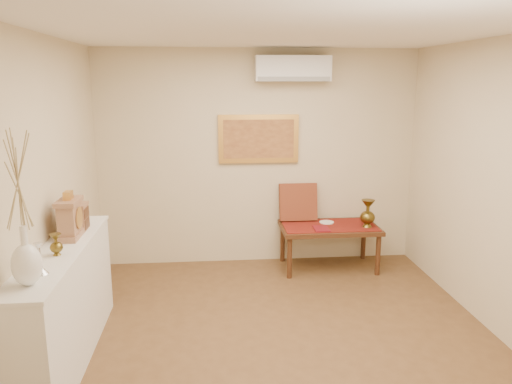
{
  "coord_description": "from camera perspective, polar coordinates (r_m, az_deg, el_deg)",
  "views": [
    {
      "loc": [
        -0.6,
        -3.96,
        2.31
      ],
      "look_at": [
        -0.13,
        1.15,
        1.16
      ],
      "focal_mm": 35.0,
      "sensor_mm": 36.0,
      "label": 1
    }
  ],
  "objects": [
    {
      "name": "ceiling",
      "position": [
        4.02,
        3.53,
        18.18
      ],
      "size": [
        4.5,
        4.5,
        0.0
      ],
      "primitive_type": "plane",
      "rotation": [
        3.14,
        0.0,
        0.0
      ],
      "color": "white",
      "rests_on": "ground"
    },
    {
      "name": "wall_front",
      "position": [
        2.05,
        12.95,
        -15.65
      ],
      "size": [
        4.0,
        0.02,
        2.7
      ],
      "primitive_type": "cube",
      "color": "beige",
      "rests_on": "ground"
    },
    {
      "name": "display_ledge",
      "position": [
        4.52,
        -20.96,
        -11.97
      ],
      "size": [
        0.37,
        2.02,
        0.98
      ],
      "color": "white",
      "rests_on": "floor"
    },
    {
      "name": "floor",
      "position": [
        4.62,
        3.06,
        -17.39
      ],
      "size": [
        4.5,
        4.5,
        0.0
      ],
      "primitive_type": "plane",
      "color": "brown",
      "rests_on": "ground"
    },
    {
      "name": "brass_urn_small",
      "position": [
        4.18,
        -21.9,
        -5.27
      ],
      "size": [
        0.1,
        0.1,
        0.22
      ],
      "primitive_type": null,
      "color": "brown",
      "rests_on": "display_ledge"
    },
    {
      "name": "plate",
      "position": [
        6.36,
        8.08,
        -3.44
      ],
      "size": [
        0.18,
        0.18,
        0.01
      ],
      "primitive_type": "cylinder",
      "color": "white",
      "rests_on": "table_cloth"
    },
    {
      "name": "mantel_clock",
      "position": [
        4.58,
        -20.47,
        -2.8
      ],
      "size": [
        0.17,
        0.36,
        0.41
      ],
      "color": "#9E7051",
      "rests_on": "display_ledge"
    },
    {
      "name": "wall_back",
      "position": [
        6.31,
        0.27,
        3.87
      ],
      "size": [
        4.0,
        0.02,
        2.7
      ],
      "primitive_type": "cube",
      "color": "beige",
      "rests_on": "ground"
    },
    {
      "name": "painting",
      "position": [
        6.25,
        0.29,
        6.1
      ],
      "size": [
        1.0,
        0.06,
        0.6
      ],
      "color": "gold",
      "rests_on": "wall_back"
    },
    {
      "name": "low_table",
      "position": [
        6.28,
        8.35,
        -4.4
      ],
      "size": [
        1.2,
        0.7,
        0.55
      ],
      "color": "#492816",
      "rests_on": "floor"
    },
    {
      "name": "brass_urn_tall",
      "position": [
        6.22,
        12.66,
        -2.07
      ],
      "size": [
        0.18,
        0.18,
        0.41
      ],
      "primitive_type": null,
      "color": "brown",
      "rests_on": "table_cloth"
    },
    {
      "name": "menu",
      "position": [
        6.08,
        7.49,
        -4.17
      ],
      "size": [
        0.18,
        0.25,
        0.01
      ],
      "primitive_type": "cube",
      "rotation": [
        0.0,
        0.0,
        -0.02
      ],
      "color": "maroon",
      "rests_on": "table_cloth"
    },
    {
      "name": "ac_unit",
      "position": [
        6.16,
        4.22,
        13.88
      ],
      "size": [
        0.9,
        0.25,
        0.3
      ],
      "color": "silver",
      "rests_on": "wall_back"
    },
    {
      "name": "table_cloth",
      "position": [
        6.26,
        8.37,
        -3.8
      ],
      "size": [
        1.14,
        0.59,
        0.01
      ],
      "primitive_type": "cube",
      "color": "maroon",
      "rests_on": "low_table"
    },
    {
      "name": "white_vase",
      "position": [
        3.54,
        -25.28,
        -1.82
      ],
      "size": [
        0.2,
        0.2,
        1.04
      ],
      "primitive_type": null,
      "color": "white",
      "rests_on": "display_ledge"
    },
    {
      "name": "wooden_chest",
      "position": [
        4.8,
        -19.65,
        -2.67
      ],
      "size": [
        0.16,
        0.21,
        0.24
      ],
      "color": "#9E7051",
      "rests_on": "display_ledge"
    },
    {
      "name": "wall_left",
      "position": [
        4.3,
        -24.09,
        -1.37
      ],
      "size": [
        0.02,
        4.5,
        2.7
      ],
      "primitive_type": "cube",
      "color": "beige",
      "rests_on": "ground"
    },
    {
      "name": "candlestick",
      "position": [
        3.82,
        -23.51,
        -6.98
      ],
      "size": [
        0.11,
        0.11,
        0.23
      ],
      "primitive_type": null,
      "color": "silver",
      "rests_on": "display_ledge"
    },
    {
      "name": "cushion",
      "position": [
        6.38,
        4.84,
        -1.14
      ],
      "size": [
        0.48,
        0.2,
        0.49
      ],
      "primitive_type": "cube",
      "rotation": [
        -0.21,
        0.0,
        0.0
      ],
      "color": "#5C1214",
      "rests_on": "table_cloth"
    }
  ]
}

